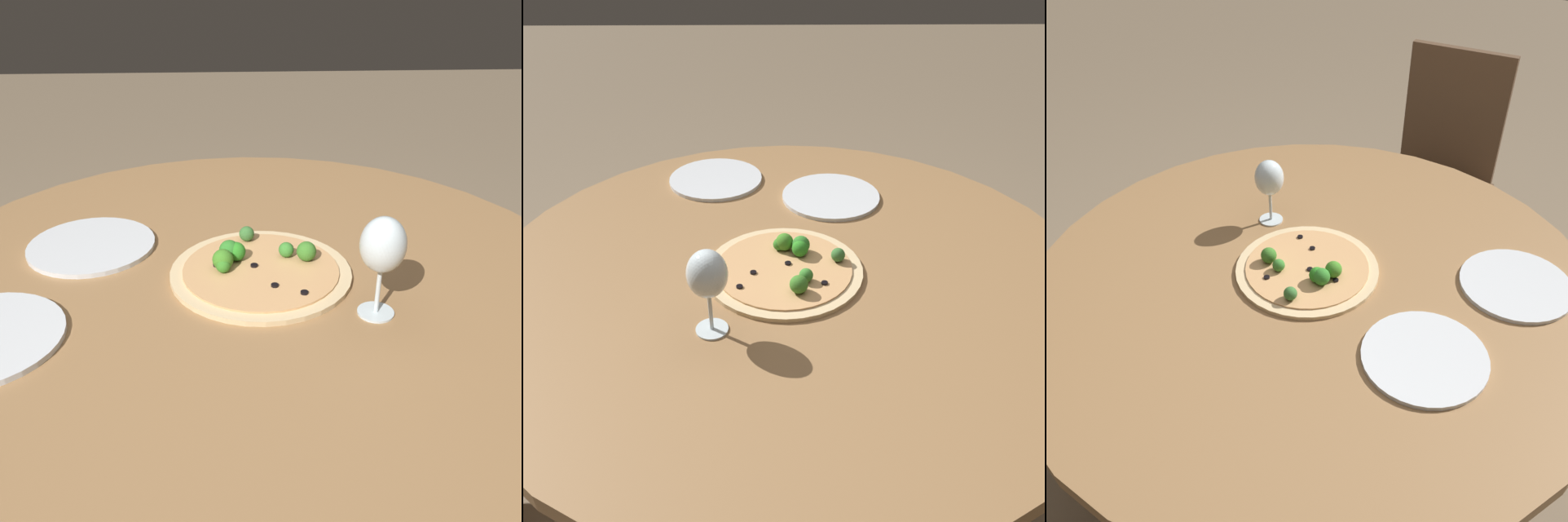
# 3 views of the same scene
# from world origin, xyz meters

# --- Properties ---
(dining_table) EXTENTS (1.36, 1.36, 0.76)m
(dining_table) POSITION_xyz_m (0.00, 0.00, 0.71)
(dining_table) COLOR olive
(dining_table) RESTS_ON ground_plane
(pizza) EXTENTS (0.34, 0.34, 0.05)m
(pizza) POSITION_xyz_m (0.02, -0.01, 0.77)
(pizza) COLOR #DBBC89
(pizza) RESTS_ON dining_table
(wine_glass) EXTENTS (0.08, 0.08, 0.18)m
(wine_glass) POSITION_xyz_m (0.21, -0.15, 0.89)
(wine_glass) COLOR silver
(wine_glass) RESTS_ON dining_table
(plate_far) EXTENTS (0.26, 0.26, 0.01)m
(plate_far) POSITION_xyz_m (-0.32, 0.12, 0.77)
(plate_far) COLOR silver
(plate_far) RESTS_ON dining_table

